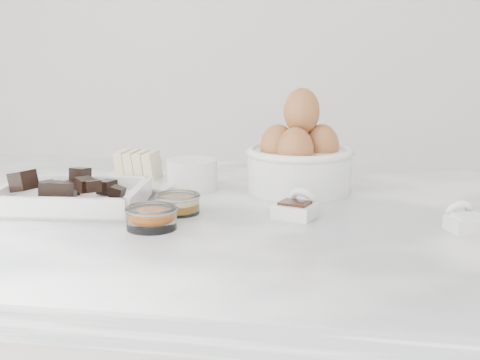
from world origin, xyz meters
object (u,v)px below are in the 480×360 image
Objects in this scene: butter_plate at (140,174)px; honey_bowl at (178,203)px; egg_bowl at (299,158)px; vanilla_spoon at (297,207)px; salt_spoon at (466,220)px; chocolate_dish at (72,193)px; zest_bowl at (151,217)px; sugar_ramekin at (192,173)px.

butter_plate is 0.20m from honey_bowl.
egg_bowl is 0.25m from honey_bowl.
butter_plate is 2.06× the size of vanilla_spoon.
salt_spoon is at bearing -19.79° from butter_plate.
salt_spoon is (0.52, -0.19, -0.01)m from butter_plate.
egg_bowl is (0.33, 0.18, 0.03)m from chocolate_dish.
egg_bowl is 0.32m from salt_spoon.
butter_plate is 2.28× the size of zest_bowl.
salt_spoon is at bearing -39.45° from egg_bowl.
zest_bowl is (-0.01, -0.09, 0.00)m from honey_bowl.
butter_plate is 2.20× the size of salt_spoon.
chocolate_dish is at bearing 178.27° from honey_bowl.
vanilla_spoon is (0.01, -0.17, -0.04)m from egg_bowl.
zest_bowl is at bearing -89.21° from sugar_ramekin.
sugar_ramekin is (0.15, 0.15, 0.01)m from chocolate_dish.
chocolate_dish is 0.38m from egg_bowl.
chocolate_dish is at bearing 149.31° from zest_bowl.
honey_bowl is 0.85× the size of vanilla_spoon.
sugar_ramekin reaches higher than salt_spoon.
vanilla_spoon is (0.29, -0.16, -0.01)m from butter_plate.
zest_bowl is at bearing -153.29° from vanilla_spoon.
zest_bowl reaches higher than honey_bowl.
chocolate_dish reaches higher than salt_spoon.
butter_plate is 1.88× the size of sugar_ramekin.
honey_bowl is 0.91× the size of salt_spoon.
salt_spoon is (0.23, -0.03, -0.00)m from vanilla_spoon.
vanilla_spoon is (0.19, 0.10, -0.00)m from zest_bowl.
egg_bowl is (0.18, 0.02, 0.03)m from sugar_ramekin.
honey_bowl is at bearing -132.32° from egg_bowl.
honey_bowl is (0.02, -0.16, -0.01)m from sugar_ramekin.
salt_spoon is at bearing -22.41° from sugar_ramekin.
vanilla_spoon is at bearing -28.91° from butter_plate.
honey_bowl is (-0.16, -0.18, -0.04)m from egg_bowl.
butter_plate reaches higher than chocolate_dish.
chocolate_dish reaches higher than honey_bowl.
sugar_ramekin is 0.46m from salt_spoon.
butter_plate reaches higher than salt_spoon.
chocolate_dish is 0.58m from salt_spoon.
sugar_ramekin is 0.48× the size of egg_bowl.
chocolate_dish is at bearing -179.43° from vanilla_spoon.
vanilla_spoon is at bearing -37.41° from sugar_ramekin.
sugar_ramekin is 1.17× the size of salt_spoon.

